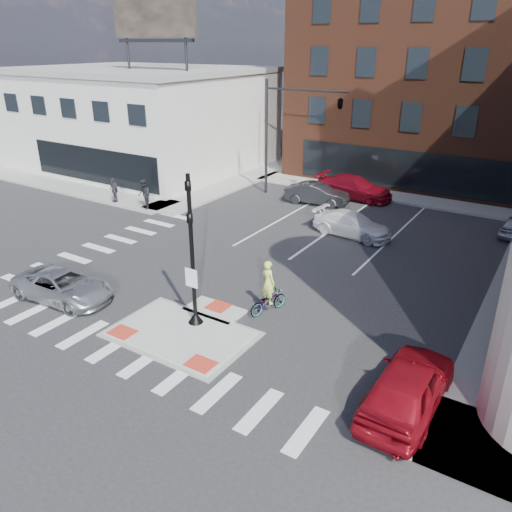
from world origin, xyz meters
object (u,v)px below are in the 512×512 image
Objects in this scene: red_sedan at (408,386)px; white_pickup at (352,224)px; silver_suv at (63,286)px; bg_car_red at (354,188)px; bg_car_dark at (317,194)px; pedestrian_b at (114,190)px; cyclist at (268,295)px; pedestrian_a at (144,194)px.

red_sedan is 14.83m from white_pickup.
bg_car_red is at bearing -17.74° from silver_suv.
red_sedan is at bearing -144.64° from white_pickup.
bg_car_dark is (-4.42, 4.46, 0.05)m from white_pickup.
red_sedan reaches higher than silver_suv.
white_pickup is 7.60m from bg_car_red.
red_sedan is at bearing -154.53° from bg_car_dark.
white_pickup is 6.27m from bg_car_dark.
silver_suv is 2.82× the size of pedestrian_b.
cyclist is 1.40× the size of pedestrian_b.
bg_car_dark is 15.47m from cyclist.
pedestrian_a reaches higher than white_pickup.
pedestrian_b is (-2.81, 0.00, -0.14)m from pedestrian_a.
white_pickup is 2.01× the size of cyclist.
silver_suv is at bearing 158.37° from white_pickup.
bg_car_dark is at bearing 150.04° from bg_car_red.
red_sedan is at bearing -11.27° from pedestrian_b.
pedestrian_a is at bearing 11.95° from pedestrian_b.
pedestrian_a is at bearing 22.95° from silver_suv.
bg_car_red is (4.75, 21.08, 0.15)m from silver_suv.
silver_suv is 21.61m from bg_car_red.
bg_car_dark is 11.65m from pedestrian_a.
pedestrian_b is at bearing 33.17° from silver_suv.
cyclist reaches higher than pedestrian_a.
pedestrian_a is at bearing 135.78° from bg_car_red.
pedestrian_b reaches higher than bg_car_red.
bg_car_red is 14.63m from pedestrian_a.
bg_car_dark is at bearing 75.66° from pedestrian_a.
cyclist is at bearing -22.19° from red_sedan.
cyclist is 1.20× the size of pedestrian_a.
bg_car_dark is (-11.56, 17.46, -0.11)m from red_sedan.
cyclist is at bearing -169.39° from bg_car_dark.
bg_car_red is at bearing 79.41° from pedestrian_a.
red_sedan is at bearing -151.53° from bg_car_red.
pedestrian_a is at bearing 109.24° from white_pickup.
red_sedan is 25.37m from pedestrian_b.
red_sedan is at bearing 9.84° from pedestrian_a.
red_sedan is 7.18m from cyclist.
pedestrian_b reaches higher than white_pickup.
silver_suv is at bearing -26.16° from pedestrian_a.
white_pickup is 2.40× the size of pedestrian_a.
pedestrian_a reaches higher than bg_car_dark.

